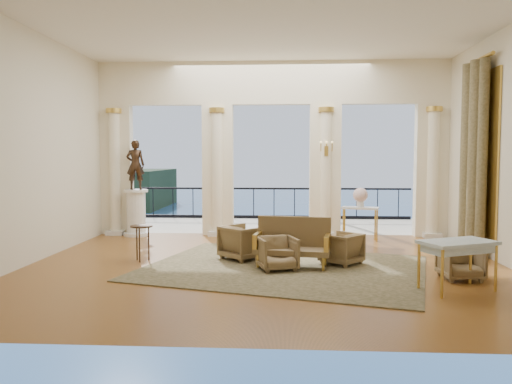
# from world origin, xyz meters

# --- Properties ---
(floor) EXTENTS (9.00, 9.00, 0.00)m
(floor) POSITION_xyz_m (0.00, 0.00, 0.00)
(floor) COLOR #4A2C0D
(floor) RESTS_ON ground
(room_walls) EXTENTS (9.00, 9.00, 9.00)m
(room_walls) POSITION_xyz_m (0.00, -1.12, 2.88)
(room_walls) COLOR #EBE2C5
(room_walls) RESTS_ON ground
(arcade) EXTENTS (9.00, 0.56, 4.50)m
(arcade) POSITION_xyz_m (-0.00, 3.82, 2.58)
(arcade) COLOR #FCEDC9
(arcade) RESTS_ON ground
(terrace) EXTENTS (10.00, 3.60, 0.10)m
(terrace) POSITION_xyz_m (0.00, 5.80, -0.05)
(terrace) COLOR #B2A994
(terrace) RESTS_ON ground
(balustrade) EXTENTS (9.00, 0.06, 1.03)m
(balustrade) POSITION_xyz_m (0.00, 7.40, 0.41)
(balustrade) COLOR black
(balustrade) RESTS_ON terrace
(palm_tree) EXTENTS (2.00, 2.00, 4.50)m
(palm_tree) POSITION_xyz_m (2.00, 6.60, 4.09)
(palm_tree) COLOR #4C3823
(palm_tree) RESTS_ON terrace
(headland) EXTENTS (22.00, 18.00, 6.00)m
(headland) POSITION_xyz_m (-30.00, 70.00, -3.00)
(headland) COLOR black
(headland) RESTS_ON sea
(sea) EXTENTS (160.00, 160.00, 0.00)m
(sea) POSITION_xyz_m (0.00, 60.00, -6.00)
(sea) COLOR navy
(sea) RESTS_ON ground
(curtain) EXTENTS (0.33, 1.40, 4.09)m
(curtain) POSITION_xyz_m (4.28, 1.50, 2.02)
(curtain) COLOR #4A4428
(curtain) RESTS_ON ground
(window_frame) EXTENTS (0.04, 1.60, 3.40)m
(window_frame) POSITION_xyz_m (4.47, 1.50, 2.10)
(window_frame) COLOR gold
(window_frame) RESTS_ON room_walls
(wall_sconce) EXTENTS (0.30, 0.11, 0.33)m
(wall_sconce) POSITION_xyz_m (1.40, 3.51, 2.23)
(wall_sconce) COLOR gold
(wall_sconce) RESTS_ON arcade
(rug) EXTENTS (5.80, 5.03, 0.02)m
(rug) POSITION_xyz_m (0.35, -0.10, 0.01)
(rug) COLOR #2E331A
(rug) RESTS_ON ground
(armchair_a) EXTENTS (0.81, 0.79, 0.67)m
(armchair_a) POSITION_xyz_m (0.22, -0.26, 0.34)
(armchair_a) COLOR #40351E
(armchair_a) RESTS_ON ground
(armchair_b) EXTENTS (0.67, 0.64, 0.65)m
(armchair_b) POSITION_xyz_m (3.30, -0.77, 0.32)
(armchair_b) COLOR #40351E
(armchair_b) RESTS_ON ground
(armchair_c) EXTENTS (0.89, 0.89, 0.67)m
(armchair_c) POSITION_xyz_m (1.44, 0.30, 0.34)
(armchair_c) COLOR #40351E
(armchair_c) RESTS_ON ground
(armchair_d) EXTENTS (1.01, 1.01, 0.76)m
(armchair_d) POSITION_xyz_m (-0.47, 0.65, 0.38)
(armchair_d) COLOR #40351E
(armchair_d) RESTS_ON ground
(settee) EXTENTS (1.47, 0.80, 0.92)m
(settee) POSITION_xyz_m (0.51, 0.07, 0.46)
(settee) COLOR #40351E
(settee) RESTS_ON ground
(game_table) EXTENTS (1.28, 1.02, 0.77)m
(game_table) POSITION_xyz_m (3.00, -1.48, 0.69)
(game_table) COLOR #A3BFCF
(game_table) RESTS_ON ground
(pedestal) EXTENTS (0.66, 0.66, 1.21)m
(pedestal) POSITION_xyz_m (-3.50, 3.50, 0.58)
(pedestal) COLOR silver
(pedestal) RESTS_ON ground
(statue) EXTENTS (0.50, 0.37, 1.28)m
(statue) POSITION_xyz_m (-3.50, 3.50, 1.85)
(statue) COLOR #312115
(statue) RESTS_ON pedestal
(console_table) EXTENTS (0.93, 0.56, 0.83)m
(console_table) POSITION_xyz_m (2.20, 3.05, 0.69)
(console_table) COLOR silver
(console_table) RESTS_ON ground
(urn) EXTENTS (0.36, 0.36, 0.47)m
(urn) POSITION_xyz_m (2.20, 3.05, 1.10)
(urn) COLOR silver
(urn) RESTS_ON console_table
(side_table) EXTENTS (0.43, 0.43, 0.71)m
(side_table) POSITION_xyz_m (-2.45, 0.39, 0.61)
(side_table) COLOR black
(side_table) RESTS_ON ground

